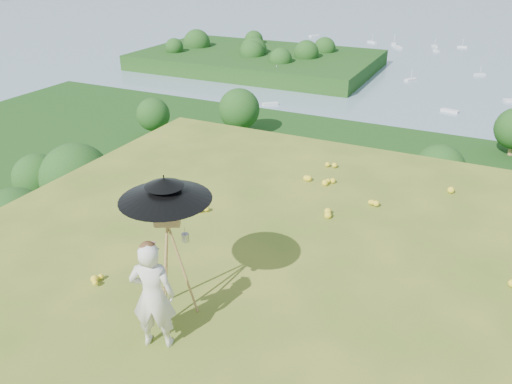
% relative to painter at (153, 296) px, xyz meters
% --- Properties ---
extents(ground, '(14.00, 14.00, 0.00)m').
position_rel_painter_xyz_m(ground, '(1.99, 1.08, -0.76)').
color(ground, '#4A681D').
rests_on(ground, ground).
extents(forest_slope, '(140.00, 56.00, 22.00)m').
position_rel_painter_xyz_m(forest_slope, '(1.99, 36.08, -29.76)').
color(forest_slope, '#113C10').
rests_on(forest_slope, bay_water).
extents(shoreline_tier, '(170.00, 28.00, 8.00)m').
position_rel_painter_xyz_m(shoreline_tier, '(1.99, 76.08, -36.76)').
color(shoreline_tier, slate).
rests_on(shoreline_tier, bay_water).
extents(bay_water, '(700.00, 700.00, 0.00)m').
position_rel_painter_xyz_m(bay_water, '(1.99, 241.08, -34.76)').
color(bay_water, '#6F8E9E').
rests_on(bay_water, ground).
extents(peninsula, '(90.00, 60.00, 12.00)m').
position_rel_painter_xyz_m(peninsula, '(-73.01, 156.08, -29.76)').
color(peninsula, '#113C10').
rests_on(peninsula, bay_water).
extents(slope_trees, '(110.00, 50.00, 6.00)m').
position_rel_painter_xyz_m(slope_trees, '(1.99, 36.08, -15.76)').
color(slope_trees, '#164918').
rests_on(slope_trees, forest_slope).
extents(harbor_town, '(110.00, 22.00, 5.00)m').
position_rel_painter_xyz_m(harbor_town, '(1.99, 76.08, -30.26)').
color(harbor_town, silver).
rests_on(harbor_town, shoreline_tier).
extents(moored_boats, '(140.00, 140.00, 0.70)m').
position_rel_painter_xyz_m(moored_boats, '(-10.51, 162.08, -34.41)').
color(moored_boats, silver).
rests_on(moored_boats, bay_water).
extents(wildflowers, '(10.00, 10.50, 0.12)m').
position_rel_painter_xyz_m(wildflowers, '(1.99, 1.33, -0.70)').
color(wildflowers, yellow).
rests_on(wildflowers, ground).
extents(painter, '(0.65, 0.54, 1.52)m').
position_rel_painter_xyz_m(painter, '(0.00, 0.00, 0.00)').
color(painter, beige).
rests_on(painter, ground).
extents(field_easel, '(0.89, 0.89, 1.75)m').
position_rel_painter_xyz_m(field_easel, '(-0.14, 0.60, 0.12)').
color(field_easel, '#A76C46').
rests_on(field_easel, ground).
extents(sun_umbrella, '(1.55, 1.55, 0.66)m').
position_rel_painter_xyz_m(sun_umbrella, '(-0.15, 0.62, 1.01)').
color(sun_umbrella, black).
rests_on(sun_umbrella, field_easel).
extents(painter_cap, '(0.26, 0.29, 0.10)m').
position_rel_painter_xyz_m(painter_cap, '(-0.00, 0.00, 0.72)').
color(painter_cap, '#D2737A').
rests_on(painter_cap, painter).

